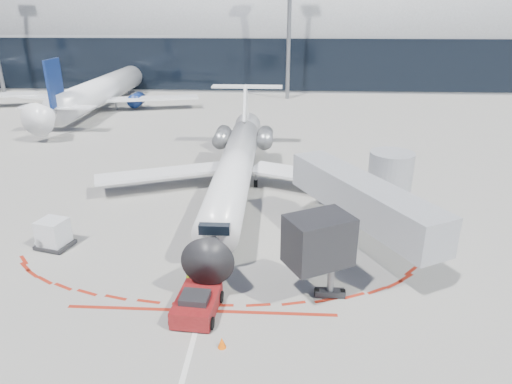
# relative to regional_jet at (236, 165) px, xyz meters

# --- Properties ---
(ground) EXTENTS (260.00, 260.00, 0.00)m
(ground) POSITION_rel_regional_jet_xyz_m (-0.32, -4.76, -2.46)
(ground) COLOR slate
(ground) RESTS_ON ground
(apron_centerline) EXTENTS (0.25, 40.00, 0.01)m
(apron_centerline) POSITION_rel_regional_jet_xyz_m (-0.32, -2.76, -2.45)
(apron_centerline) COLOR silver
(apron_centerline) RESTS_ON ground
(apron_stop_bar) EXTENTS (14.00, 0.25, 0.01)m
(apron_stop_bar) POSITION_rel_regional_jet_xyz_m (-0.32, -16.26, -2.45)
(apron_stop_bar) COLOR maroon
(apron_stop_bar) RESTS_ON ground
(terminal_building) EXTENTS (150.00, 24.15, 24.00)m
(terminal_building) POSITION_rel_regional_jet_xyz_m (-0.32, 60.21, 6.06)
(terminal_building) COLOR gray
(terminal_building) RESTS_ON ground
(jet_bridge) EXTENTS (10.03, 15.20, 4.90)m
(jet_bridge) POSITION_rel_regional_jet_xyz_m (9.48, -7.78, 0.55)
(jet_bridge) COLOR #93969B
(jet_bridge) RESTS_ON ground
(light_mast_centre) EXTENTS (0.70, 0.70, 25.00)m
(light_mast_centre) POSITION_rel_regional_jet_xyz_m (4.68, 43.24, 10.04)
(light_mast_centre) COLOR slate
(light_mast_centre) RESTS_ON ground
(regional_jet) EXTENTS (23.84, 29.40, 7.36)m
(regional_jet) POSITION_rel_regional_jet_xyz_m (0.00, 0.00, 0.00)
(regional_jet) COLOR silver
(regional_jet) RESTS_ON ground
(pushback_tug) EXTENTS (2.41, 5.16, 1.32)m
(pushback_tug) POSITION_rel_regional_jet_xyz_m (-0.46, -16.47, -1.87)
(pushback_tug) COLOR #600D10
(pushback_tug) RESTS_ON ground
(ramp_worker) EXTENTS (0.72, 0.64, 1.67)m
(ramp_worker) POSITION_rel_regional_jet_xyz_m (-1.27, -13.94, -1.62)
(ramp_worker) COLOR #D1FF1A
(ramp_worker) RESTS_ON ground
(uld_container) EXTENTS (2.43, 2.21, 1.94)m
(uld_container) POSITION_rel_regional_jet_xyz_m (-10.91, -10.08, -1.50)
(uld_container) COLOR black
(uld_container) RESTS_ON ground
(safety_cone_left) EXTENTS (0.38, 0.38, 0.52)m
(safety_cone_left) POSITION_rel_regional_jet_xyz_m (-12.63, -8.02, -2.20)
(safety_cone_left) COLOR #FF5D05
(safety_cone_left) RESTS_ON ground
(safety_cone_right) EXTENTS (0.39, 0.39, 0.55)m
(safety_cone_right) POSITION_rel_regional_jet_xyz_m (1.10, -18.92, -2.19)
(safety_cone_right) COLOR #FF5D05
(safety_cone_right) RESTS_ON ground
(bg_airliner_1) EXTENTS (34.34, 36.36, 11.11)m
(bg_airliner_1) POSITION_rel_regional_jet_xyz_m (-23.65, 33.41, 3.10)
(bg_airliner_1) COLOR silver
(bg_airliner_1) RESTS_ON ground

